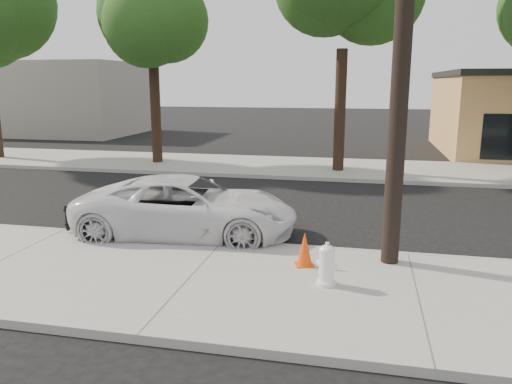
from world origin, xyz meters
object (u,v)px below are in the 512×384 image
at_px(utility_pole, 404,21).
at_px(traffic_cone, 305,249).
at_px(police_cruiser, 187,207).
at_px(fire_hydrant, 327,266).

height_order(utility_pole, traffic_cone, utility_pole).
bearing_deg(police_cruiser, traffic_cone, -125.08).
distance_m(utility_pole, police_cruiser, 6.22).
xyz_separation_m(utility_pole, fire_hydrant, (-1.14, -1.42, -4.20)).
height_order(police_cruiser, fire_hydrant, police_cruiser).
bearing_deg(utility_pole, fire_hydrant, -128.77).
height_order(utility_pole, police_cruiser, utility_pole).
xyz_separation_m(fire_hydrant, traffic_cone, (-0.49, 0.86, -0.03)).
bearing_deg(utility_pole, police_cruiser, 165.95).
height_order(police_cruiser, traffic_cone, police_cruiser).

